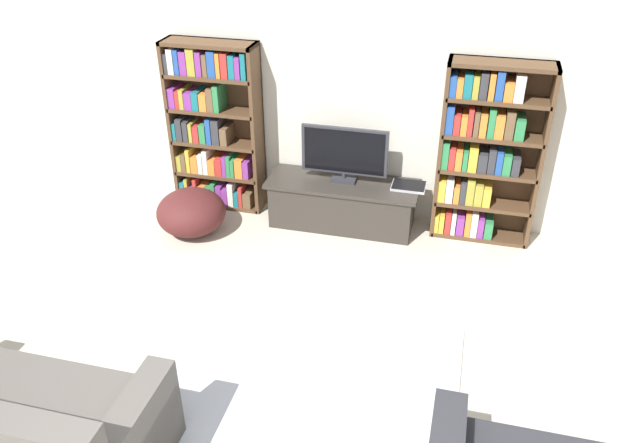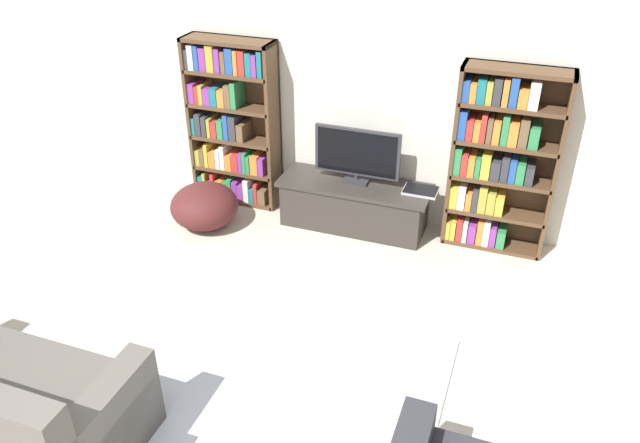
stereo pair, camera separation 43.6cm
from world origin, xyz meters
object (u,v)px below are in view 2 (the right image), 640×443
object	(u,v)px
bookshelf_right	(498,160)
television	(357,154)
bookshelf_left	(232,124)
tv_stand	(354,205)
laptop	(421,190)
beanbag_ottoman	(204,206)

from	to	relation	value
bookshelf_right	television	size ratio (longest dim) A/B	2.05
bookshelf_left	tv_stand	world-z (taller)	bookshelf_left
tv_stand	laptop	world-z (taller)	laptop
bookshelf_right	beanbag_ottoman	distance (m)	2.82
television	bookshelf_left	bearing A→B (deg)	175.96
bookshelf_right	tv_stand	bearing A→B (deg)	-173.77
tv_stand	beanbag_ottoman	distance (m)	1.48
tv_stand	beanbag_ottoman	size ratio (longest dim) A/B	2.22
bookshelf_right	laptop	world-z (taller)	bookshelf_right
bookshelf_left	laptop	bearing A→B (deg)	-2.39
television	bookshelf_right	bearing A→B (deg)	4.40
bookshelf_right	beanbag_ottoman	xyz separation A→B (m)	(-2.67, -0.64, -0.65)
laptop	bookshelf_left	bearing A→B (deg)	177.61
bookshelf_left	bookshelf_right	distance (m)	2.64
television	beanbag_ottoman	size ratio (longest dim) A/B	1.25
tv_stand	bookshelf_right	bearing A→B (deg)	6.23
bookshelf_left	bookshelf_right	size ratio (longest dim) A/B	1.00
television	laptop	size ratio (longest dim) A/B	2.59
bookshelf_left	tv_stand	size ratio (longest dim) A/B	1.16
television	tv_stand	bearing A→B (deg)	-90.00
tv_stand	laptop	size ratio (longest dim) A/B	4.58
bookshelf_right	laptop	distance (m)	0.76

